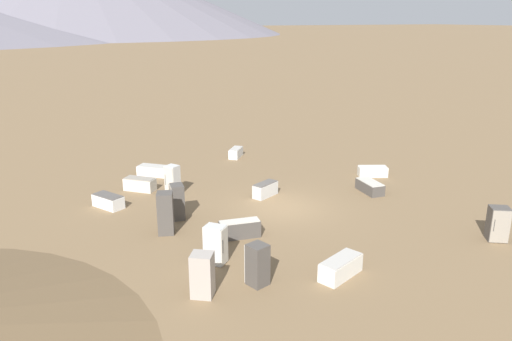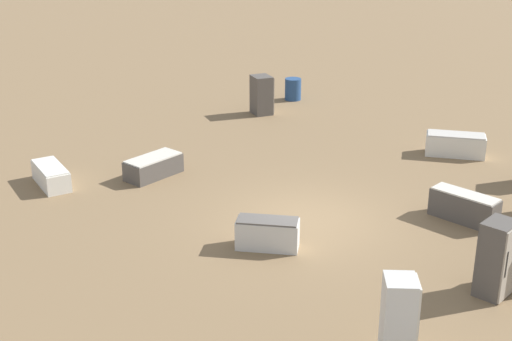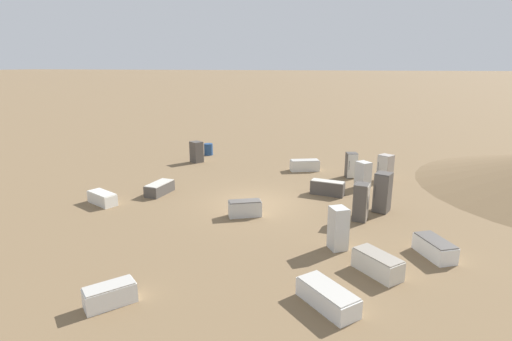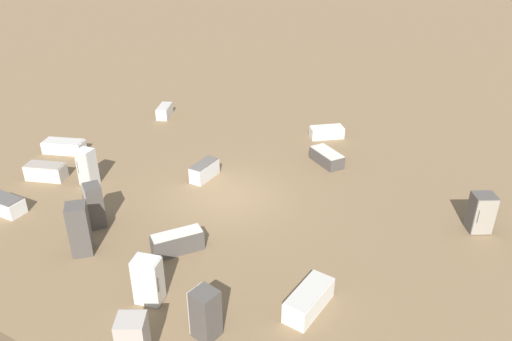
% 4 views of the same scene
% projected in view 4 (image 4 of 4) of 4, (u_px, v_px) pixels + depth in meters
% --- Properties ---
extents(ground_plane, '(1000.00, 1000.00, 0.00)m').
position_uv_depth(ground_plane, '(227.00, 196.00, 20.35)').
color(ground_plane, brown).
extents(discarded_fridge_0, '(1.88, 1.95, 0.60)m').
position_uv_depth(discarded_fridge_0, '(64.00, 146.00, 23.89)').
color(discarded_fridge_0, white).
rests_on(discarded_fridge_0, ground_plane).
extents(discarded_fridge_1, '(1.77, 1.43, 0.64)m').
position_uv_depth(discarded_fridge_1, '(4.00, 204.00, 19.18)').
color(discarded_fridge_1, white).
rests_on(discarded_fridge_1, ground_plane).
extents(discarded_fridge_2, '(0.96, 0.95, 1.51)m').
position_uv_depth(discarded_fridge_2, '(148.00, 280.00, 14.61)').
color(discarded_fridge_2, silver).
rests_on(discarded_fridge_2, ground_plane).
extents(discarded_fridge_3, '(0.82, 1.81, 0.77)m').
position_uv_depth(discarded_fridge_3, '(178.00, 242.00, 16.90)').
color(discarded_fridge_3, '#4C4742').
rests_on(discarded_fridge_3, ground_plane).
extents(discarded_fridge_4, '(0.93, 0.87, 1.86)m').
position_uv_depth(discarded_fridge_4, '(79.00, 229.00, 16.64)').
color(discarded_fridge_4, '#4C4742').
rests_on(discarded_fridge_4, ground_plane).
extents(discarded_fridge_5, '(0.80, 0.70, 1.66)m').
position_uv_depth(discarded_fridge_5, '(94.00, 206.00, 18.14)').
color(discarded_fridge_5, '#4C4742').
rests_on(discarded_fridge_5, ground_plane).
extents(discarded_fridge_6, '(0.83, 0.79, 1.52)m').
position_uv_depth(discarded_fridge_6, '(205.00, 314.00, 13.40)').
color(discarded_fridge_6, '#4C4742').
rests_on(discarded_fridge_6, ground_plane).
extents(discarded_fridge_7, '(1.37, 1.98, 0.72)m').
position_uv_depth(discarded_fridge_7, '(309.00, 300.00, 14.46)').
color(discarded_fridge_7, silver).
rests_on(discarded_fridge_7, ground_plane).
extents(discarded_fridge_8, '(1.18, 1.58, 0.74)m').
position_uv_depth(discarded_fridge_8, '(204.00, 171.00, 21.55)').
color(discarded_fridge_8, silver).
rests_on(discarded_fridge_8, ground_plane).
extents(discarded_fridge_9, '(0.84, 0.84, 1.63)m').
position_uv_depth(discarded_fridge_9, '(87.00, 167.00, 20.85)').
color(discarded_fridge_9, silver).
rests_on(discarded_fridge_9, ground_plane).
extents(discarded_fridge_10, '(1.47, 1.37, 0.62)m').
position_uv_depth(discarded_fridge_10, '(165.00, 111.00, 28.02)').
color(discarded_fridge_10, white).
rests_on(discarded_fridge_10, ground_plane).
extents(discarded_fridge_11, '(1.66, 1.70, 0.70)m').
position_uv_depth(discarded_fridge_11, '(46.00, 172.00, 21.50)').
color(discarded_fridge_11, beige).
rests_on(discarded_fridge_11, ground_plane).
extents(discarded_fridge_12, '(1.00, 1.02, 1.47)m').
position_uv_depth(discarded_fridge_12, '(481.00, 213.00, 17.88)').
color(discarded_fridge_12, '#4C4742').
rests_on(discarded_fridge_12, ground_plane).
extents(discarded_fridge_13, '(1.31, 1.81, 0.60)m').
position_uv_depth(discarded_fridge_13, '(327.00, 132.00, 25.41)').
color(discarded_fridge_13, silver).
rests_on(discarded_fridge_13, ground_plane).
extents(discarded_fridge_15, '(1.80, 0.94, 0.61)m').
position_uv_depth(discarded_fridge_15, '(327.00, 157.00, 22.84)').
color(discarded_fridge_15, '#4C4742').
rests_on(discarded_fridge_15, ground_plane).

